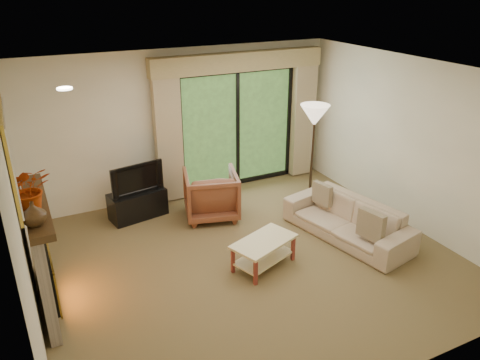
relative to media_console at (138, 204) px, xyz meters
name	(u,v)px	position (x,y,z in m)	size (l,w,h in m)	color
floor	(249,259)	(1.06, -1.95, -0.23)	(5.50, 5.50, 0.00)	brown
ceiling	(251,73)	(1.06, -1.95, 2.37)	(5.50, 5.50, 0.00)	white
wall_back	(184,124)	(1.06, 0.55, 1.07)	(5.00, 5.00, 0.00)	beige
wall_front	(384,275)	(1.06, -4.45, 1.07)	(5.00, 5.00, 0.00)	beige
wall_left	(20,218)	(-1.69, -1.95, 1.07)	(5.00, 5.00, 0.00)	beige
wall_right	(409,144)	(3.81, -1.95, 1.07)	(5.00, 5.00, 0.00)	beige
fireplace	(40,256)	(-1.57, -1.75, 0.46)	(0.24, 1.70, 1.37)	gray
mirror	(11,154)	(-1.66, -1.75, 1.72)	(0.07, 1.45, 1.02)	gold
sliding_door	(237,129)	(2.06, 0.50, 0.87)	(2.26, 0.10, 2.16)	black
curtain_left	(168,135)	(0.71, 0.39, 0.97)	(0.45, 0.18, 2.35)	tan
curtain_right	(303,116)	(3.41, 0.39, 0.97)	(0.45, 0.18, 2.35)	tan
cornice	(239,62)	(2.06, 0.41, 2.09)	(3.20, 0.24, 0.32)	tan
media_console	(138,204)	(0.00, 0.00, 0.00)	(0.91, 0.41, 0.45)	black
tv	(135,178)	(0.00, 0.00, 0.48)	(0.87, 0.11, 0.50)	black
armchair	(211,194)	(1.09, -0.51, 0.17)	(0.84, 0.86, 0.79)	brown
sofa	(347,220)	(2.67, -2.05, 0.07)	(2.00, 0.78, 0.58)	tan
pillow_near	(371,225)	(2.60, -2.62, 0.28)	(0.11, 0.41, 0.41)	brown
pillow_far	(322,194)	(2.60, -1.47, 0.27)	(0.09, 0.35, 0.35)	brown
coffee_table	(264,253)	(1.16, -2.18, -0.02)	(0.90, 0.49, 0.40)	beige
floor_lamp	(312,157)	(2.77, -0.90, 0.67)	(0.48, 0.48, 1.78)	beige
vase	(33,214)	(-1.55, -2.32, 1.27)	(0.24, 0.24, 0.25)	#3A2612
branches	(29,189)	(-1.55, -1.97, 1.40)	(0.45, 0.39, 0.50)	#A13208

